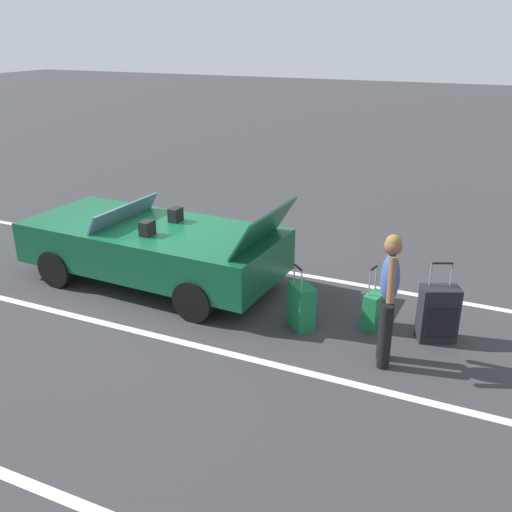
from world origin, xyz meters
name	(u,v)px	position (x,y,z in m)	size (l,w,h in m)	color
ground_plane	(155,281)	(0.00, 0.00, 0.00)	(80.00, 80.00, 0.00)	#333335
lot_line_near	(194,256)	(0.00, -1.22, 0.00)	(18.00, 0.12, 0.01)	silver
lot_line_mid	(96,321)	(0.00, 1.48, 0.00)	(18.00, 0.12, 0.01)	silver
convertible_car	(143,245)	(0.20, -0.01, 0.59)	(4.28, 1.97, 1.50)	#0F4C2D
suitcase_large_black	(438,314)	(-4.38, 0.04, 0.37)	(0.55, 0.45, 1.06)	black
suitcase_medium_bright	(302,306)	(-2.66, 0.44, 0.31)	(0.45, 0.45, 0.90)	#19723F
suitcase_small_carryon	(374,310)	(-3.55, 0.05, 0.26)	(0.27, 0.38, 0.87)	#19723F
traveler_person	(389,293)	(-3.87, 0.88, 0.93)	(0.29, 0.60, 1.65)	black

